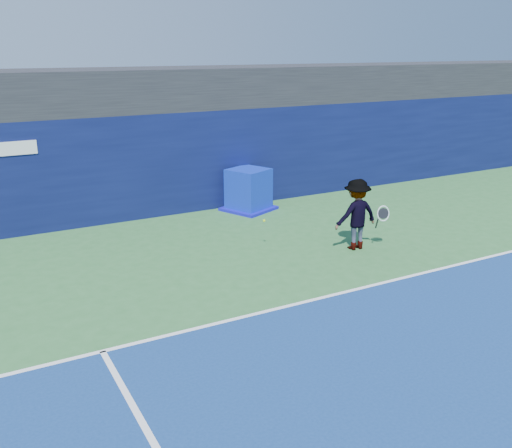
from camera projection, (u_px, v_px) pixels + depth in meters
The scene contains 7 objects.
ground at pixel (460, 360), 9.18m from camera, with size 80.00×80.00×0.00m, color #2F6933.
baseline at pixel (346, 292), 11.69m from camera, with size 24.00×0.10×0.01m, color white.
stadium_band at pixel (185, 87), 17.75m from camera, with size 36.00×3.00×1.20m, color black.
back_wall_assembly at pixel (200, 159), 17.53m from camera, with size 36.00×1.03×3.00m.
equipment_cart at pixel (249, 191), 17.41m from camera, with size 1.74×1.74×1.28m.
tennis_player at pixel (356, 214), 13.97m from camera, with size 1.33×0.74×1.76m.
tennis_ball at pixel (264, 221), 14.08m from camera, with size 0.06×0.06×0.06m.
Camera 1 is at (-6.76, -5.55, 4.83)m, focal length 40.00 mm.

